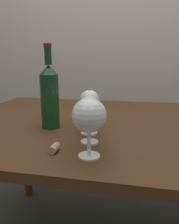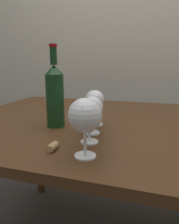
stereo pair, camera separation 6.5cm
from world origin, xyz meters
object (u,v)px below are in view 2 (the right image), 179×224
at_px(wine_glass_pinot, 92,109).
at_px(wine_glass_port, 95,101).
at_px(cork, 53,147).
at_px(wine_glass_white, 90,114).
at_px(wine_glass_cabernet, 85,117).
at_px(wine_bottle, 55,95).

distance_m(wine_glass_pinot, wine_glass_port, 0.11).
bearing_deg(cork, wine_glass_white, 47.20).
xyz_separation_m(wine_glass_cabernet, wine_glass_white, (-0.02, 0.10, -0.02)).
bearing_deg(wine_glass_cabernet, wine_glass_port, 101.12).
height_order(wine_glass_cabernet, wine_bottle, wine_bottle).
relative_size(wine_bottle, cork, 7.52).
height_order(wine_glass_white, wine_glass_port, wine_glass_port).
distance_m(wine_glass_cabernet, wine_glass_white, 0.11).
bearing_deg(cork, wine_glass_port, 80.86).
distance_m(wine_glass_white, wine_bottle, 0.23).
relative_size(wine_glass_cabernet, cork, 3.86).
height_order(wine_glass_white, wine_glass_pinot, wine_glass_pinot).
relative_size(wine_glass_cabernet, wine_glass_pinot, 1.20).
distance_m(wine_bottle, cork, 0.27).
xyz_separation_m(wine_bottle, cork, (0.10, -0.22, -0.12)).
xyz_separation_m(wine_glass_cabernet, cork, (-0.10, 0.01, -0.10)).
distance_m(wine_glass_cabernet, wine_glass_port, 0.30).
bearing_deg(wine_glass_port, cork, -99.14).
xyz_separation_m(wine_glass_cabernet, wine_glass_port, (-0.06, 0.30, -0.01)).
xyz_separation_m(wine_glass_pinot, wine_glass_port, (-0.02, 0.11, 0.01)).
bearing_deg(wine_glass_cabernet, wine_bottle, 130.86).
xyz_separation_m(wine_glass_white, wine_glass_pinot, (-0.02, 0.09, -0.00)).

